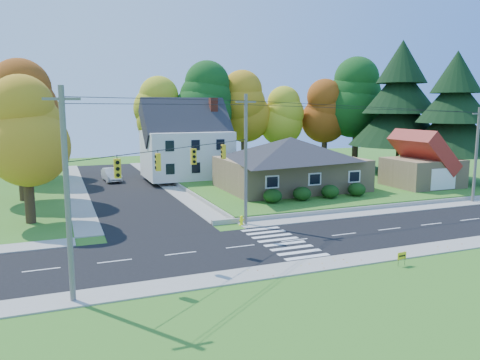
% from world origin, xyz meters
% --- Properties ---
extents(ground, '(120.00, 120.00, 0.00)m').
position_xyz_m(ground, '(0.00, 0.00, 0.00)').
color(ground, '#3D7923').
extents(road_main, '(90.00, 8.00, 0.02)m').
position_xyz_m(road_main, '(0.00, 0.00, 0.01)').
color(road_main, black).
rests_on(road_main, ground).
extents(road_cross, '(8.00, 44.00, 0.02)m').
position_xyz_m(road_cross, '(-8.00, 26.00, 0.01)').
color(road_cross, black).
rests_on(road_cross, ground).
extents(sidewalk_north, '(90.00, 2.00, 0.08)m').
position_xyz_m(sidewalk_north, '(0.00, 5.00, 0.04)').
color(sidewalk_north, '#9C9A90').
rests_on(sidewalk_north, ground).
extents(sidewalk_south, '(90.00, 2.00, 0.08)m').
position_xyz_m(sidewalk_south, '(0.00, -5.00, 0.04)').
color(sidewalk_south, '#9C9A90').
rests_on(sidewalk_south, ground).
extents(lawn, '(30.00, 30.00, 0.50)m').
position_xyz_m(lawn, '(13.00, 21.00, 0.25)').
color(lawn, '#3D7923').
rests_on(lawn, ground).
extents(ranch_house, '(14.60, 10.60, 5.40)m').
position_xyz_m(ranch_house, '(8.00, 16.00, 3.27)').
color(ranch_house, tan).
rests_on(ranch_house, lawn).
extents(colonial_house, '(10.40, 8.40, 9.60)m').
position_xyz_m(colonial_house, '(0.04, 28.00, 4.58)').
color(colonial_house, silver).
rests_on(colonial_house, lawn).
extents(garage, '(7.30, 6.30, 4.60)m').
position_xyz_m(garage, '(22.00, 11.99, 2.84)').
color(garage, tan).
rests_on(garage, lawn).
extents(hedge_row, '(10.70, 1.70, 1.27)m').
position_xyz_m(hedge_row, '(7.50, 9.80, 1.14)').
color(hedge_row, '#163A10').
rests_on(hedge_row, lawn).
extents(traffic_infrastructure, '(38.10, 10.66, 10.00)m').
position_xyz_m(traffic_infrastructure, '(-0.15, 1.35, 5.15)').
color(traffic_infrastructure, '#666059').
rests_on(traffic_infrastructure, ground).
extents(tree_lot_0, '(6.72, 6.72, 12.51)m').
position_xyz_m(tree_lot_0, '(-2.00, 34.00, 8.31)').
color(tree_lot_0, '#3F2A19').
rests_on(tree_lot_0, lawn).
extents(tree_lot_1, '(7.84, 7.84, 14.60)m').
position_xyz_m(tree_lot_1, '(4.00, 33.00, 9.61)').
color(tree_lot_1, '#3F2A19').
rests_on(tree_lot_1, lawn).
extents(tree_lot_2, '(7.28, 7.28, 13.56)m').
position_xyz_m(tree_lot_2, '(10.00, 34.00, 8.96)').
color(tree_lot_2, '#3F2A19').
rests_on(tree_lot_2, lawn).
extents(tree_lot_3, '(6.16, 6.16, 11.47)m').
position_xyz_m(tree_lot_3, '(16.00, 33.00, 7.65)').
color(tree_lot_3, '#3F2A19').
rests_on(tree_lot_3, lawn).
extents(tree_lot_4, '(6.72, 6.72, 12.51)m').
position_xyz_m(tree_lot_4, '(22.00, 32.00, 8.31)').
color(tree_lot_4, '#3F2A19').
rests_on(tree_lot_4, lawn).
extents(tree_lot_5, '(8.40, 8.40, 15.64)m').
position_xyz_m(tree_lot_5, '(26.00, 30.00, 10.27)').
color(tree_lot_5, '#3F2A19').
rests_on(tree_lot_5, lawn).
extents(conifer_east_a, '(12.80, 12.80, 16.96)m').
position_xyz_m(conifer_east_a, '(27.00, 22.00, 9.39)').
color(conifer_east_a, '#3F2A19').
rests_on(conifer_east_a, lawn).
extents(conifer_east_b, '(11.20, 11.20, 14.84)m').
position_xyz_m(conifer_east_b, '(28.00, 14.00, 8.28)').
color(conifer_east_b, '#3F2A19').
rests_on(conifer_east_b, lawn).
extents(tree_west_0, '(6.16, 6.16, 11.47)m').
position_xyz_m(tree_west_0, '(-17.00, 12.00, 7.15)').
color(tree_west_0, '#3F2A19').
rests_on(tree_west_0, ground).
extents(tree_west_1, '(7.28, 7.28, 13.56)m').
position_xyz_m(tree_west_1, '(-18.00, 22.00, 8.46)').
color(tree_west_1, '#3F2A19').
rests_on(tree_west_1, ground).
extents(tree_west_2, '(6.72, 6.72, 12.51)m').
position_xyz_m(tree_west_2, '(-17.00, 32.00, 7.81)').
color(tree_west_2, '#3F2A19').
rests_on(tree_west_2, ground).
extents(tree_west_3, '(7.84, 7.84, 14.60)m').
position_xyz_m(tree_west_3, '(-19.00, 40.00, 9.11)').
color(tree_west_3, '#3F2A19').
rests_on(tree_west_3, ground).
extents(white_car, '(2.07, 4.97, 1.60)m').
position_xyz_m(white_car, '(-8.72, 30.88, 0.82)').
color(white_car, silver).
rests_on(white_car, road_cross).
extents(fire_hydrant, '(0.45, 0.35, 0.79)m').
position_xyz_m(fire_hydrant, '(-1.89, 5.08, 0.38)').
color(fire_hydrant, '#FCFB10').
rests_on(fire_hydrant, ground).
extents(yard_sign, '(0.64, 0.08, 0.80)m').
position_xyz_m(yard_sign, '(3.29, -6.82, 0.57)').
color(yard_sign, black).
rests_on(yard_sign, ground).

